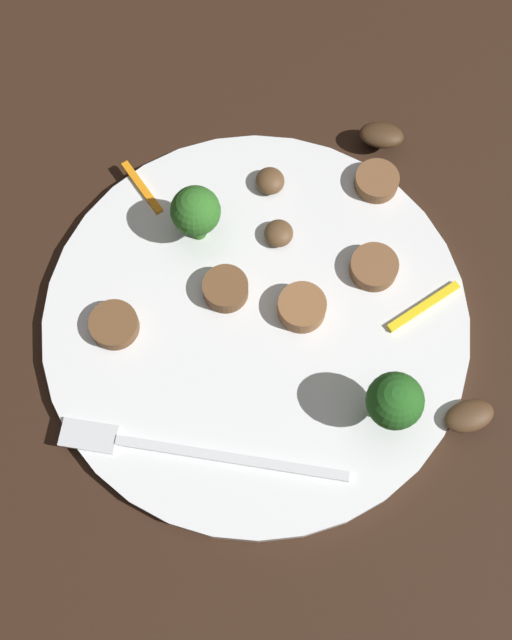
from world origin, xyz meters
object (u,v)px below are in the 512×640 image
Objects in this scene: plate at (256,323)px; sausage_slice_0 at (374,267)px; mushroom_2 at (382,135)px; pepper_strip_0 at (142,187)px; sausage_slice_1 at (303,311)px; sausage_slice_4 at (114,325)px; mushroom_3 at (279,233)px; fork at (181,450)px; mushroom_1 at (469,416)px; mushroom_0 at (270,181)px; broccoli_floret_0 at (395,401)px; sausage_slice_2 at (226,289)px; pepper_strip_1 at (424,307)px; sausage_slice_3 at (377,181)px; broccoli_floret_1 at (196,212)px.

sausage_slice_0 is at bearing -167.39° from plate.
pepper_strip_0 is at bearing 1.45° from mushroom_2.
sausage_slice_1 reaches higher than plate.
sausage_slice_4 is 0.13m from mushroom_3.
fork is 0.18m from mushroom_1.
plate is 0.10m from fork.
mushroom_0 is (0.05, -0.08, 0.00)m from sausage_slice_0.
sausage_slice_4 is (0.16, -0.09, -0.03)m from broccoli_floret_0.
mushroom_2 is (-0.13, -0.09, -0.00)m from sausage_slice_2.
mushroom_3 is 0.11m from pepper_strip_1.
mushroom_0 is at bearing -89.60° from sausage_slice_1.
plate is 8.82× the size of sausage_slice_4.
pepper_strip_1 is (-0.17, -0.06, -0.00)m from fork.
broccoli_floret_0 is 0.18m from mushroom_0.
mushroom_2 reaches higher than fork.
sausage_slice_3 is (-0.16, -0.16, 0.00)m from fork.
fork is 3.71× the size of pepper_strip_0.
plate is at bearing -109.24° from fork.
sausage_slice_1 is 1.57× the size of mushroom_3.
plate is 4.97× the size of pepper_strip_1.
broccoli_floret_1 is at bearing -52.41° from sausage_slice_1.
pepper_strip_0 is (0.16, -0.03, -0.00)m from sausage_slice_3.
sausage_slice_2 is at bearing -51.03° from broccoli_floret_0.
sausage_slice_0 is at bearing 146.85° from mushroom_3.
broccoli_floret_1 is (0.09, -0.15, -0.01)m from broccoli_floret_0.
pepper_strip_0 is at bearing -49.30° from mushroom_1.
mushroom_0 is 0.37× the size of pepper_strip_1.
broccoli_floret_1 is 0.09m from sausage_slice_1.
sausage_slice_0 is at bearing 72.46° from mushroom_2.
mushroom_3 is (-0.09, -0.13, 0.00)m from fork.
sausage_slice_1 reaches higher than sausage_slice_3.
sausage_slice_4 is 0.56× the size of pepper_strip_1.
sausage_slice_2 is 0.17m from mushroom_1.
mushroom_1 reaches higher than plate.
mushroom_0 is at bearing -93.72° from mushroom_3.
mushroom_0 is at bearing -145.68° from sausage_slice_4.
sausage_slice_1 is 1.53× the size of mushroom_0.
pepper_strip_0 is at bearing -62.62° from plate.
mushroom_0 is at bearing -97.76° from fork.
broccoli_floret_1 reaches higher than pepper_strip_1.
sausage_slice_2 reaches higher than plate.
sausage_slice_3 reaches higher than fork.
broccoli_floret_0 is 0.06m from mushroom_1.
broccoli_floret_1 is at bearing -139.23° from sausage_slice_4.
sausage_slice_3 is 0.95× the size of sausage_slice_4.
plate is 13.93× the size of mushroom_3.
broccoli_floret_0 reaches higher than mushroom_1.
mushroom_1 is at bearing 114.90° from mushroom_0.
broccoli_floret_1 reaches higher than pepper_strip_0.
sausage_slice_2 is at bearing 58.08° from mushroom_0.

